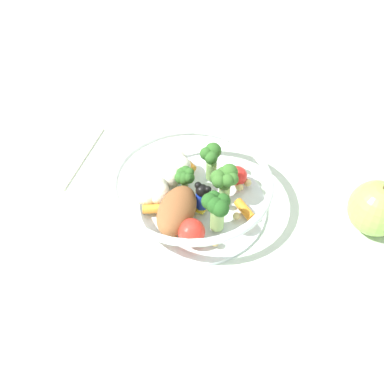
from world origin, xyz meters
name	(u,v)px	position (x,y,z in m)	size (l,w,h in m)	color
ground_plane	(200,217)	(0.00, 0.00, 0.00)	(2.40, 2.40, 0.00)	silver
food_container	(186,190)	(0.02, -0.01, 0.03)	(0.20, 0.20, 0.06)	white
loose_apple	(377,208)	(-0.21, -0.03, 0.03)	(0.07, 0.07, 0.08)	#8CB74C
folded_napkin	(39,148)	(0.25, -0.07, 0.00)	(0.14, 0.13, 0.01)	silver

